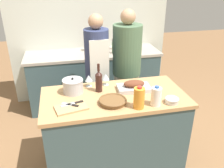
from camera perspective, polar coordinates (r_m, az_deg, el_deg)
ground_plane at (r=2.97m, az=0.50°, el=-18.02°), size 12.00×12.00×0.00m
kitchen_island at (r=2.68m, az=0.53°, el=-11.12°), size 1.49×0.74×0.89m
back_counter at (r=3.92m, az=-4.29°, el=1.33°), size 2.10×0.60×0.89m
back_wall at (r=4.00m, az=-5.47°, el=14.25°), size 2.60×0.10×2.55m
roasting_pan at (r=2.55m, az=5.29°, el=-0.58°), size 0.37×0.23×0.11m
wicker_basket at (r=2.29m, az=0.19°, el=-4.10°), size 0.27×0.27×0.05m
cutting_board at (r=2.25m, az=-9.79°, el=-5.62°), size 0.32×0.24×0.02m
stock_pot at (r=2.51m, az=-9.36°, el=-0.49°), size 0.22×0.22×0.17m
mixing_bowl at (r=2.37m, az=14.20°, el=-3.78°), size 0.14×0.14×0.06m
juice_jug at (r=2.20m, az=6.53°, el=-3.35°), size 0.10×0.10×0.22m
milk_jug at (r=2.27m, az=10.57°, el=-2.95°), size 0.10×0.10×0.20m
wine_bottle_green at (r=2.49m, az=-3.20°, el=0.79°), size 0.07×0.07×0.31m
wine_glass_left at (r=2.64m, az=-1.55°, el=1.66°), size 0.08×0.08×0.13m
wine_glass_right at (r=2.62m, az=-5.64°, el=1.34°), size 0.08×0.08×0.13m
knife_chef at (r=2.29m, az=-9.39°, el=-4.64°), size 0.22×0.08×0.01m
knife_paring at (r=2.28m, az=-9.89°, el=-4.94°), size 0.16×0.12×0.01m
stand_mixer at (r=3.80m, az=-4.18°, el=9.76°), size 0.18×0.14×0.31m
condiment_bottle_tall at (r=3.91m, az=6.79°, el=9.15°), size 0.06×0.06×0.15m
condiment_bottle_short at (r=3.69m, az=0.48°, el=8.71°), size 0.06×0.06×0.19m
condiment_bottle_extra at (r=3.91m, az=0.49°, el=9.61°), size 0.06×0.06×0.19m
person_cook_aproned at (r=3.11m, az=-3.60°, el=3.60°), size 0.31×0.32×1.60m
person_cook_guest at (r=3.20m, az=3.55°, el=4.42°), size 0.38×0.38×1.64m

